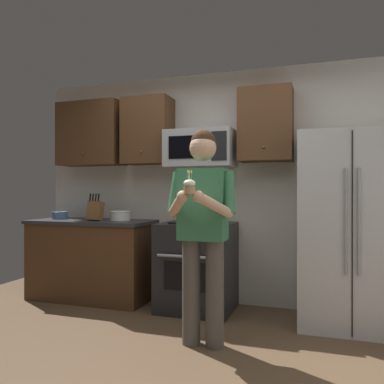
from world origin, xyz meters
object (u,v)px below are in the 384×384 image
object	(u,v)px
oven_range	(197,266)
person	(202,223)
knife_block	(95,211)
bowl_small_colored	(60,215)
microwave	(200,149)
bowl_large_white	(120,215)
cupcake	(189,186)
refrigerator	(349,230)

from	to	relation	value
oven_range	person	size ratio (longest dim) A/B	0.53
knife_block	bowl_small_colored	world-z (taller)	knife_block
microwave	bowl_large_white	bearing A→B (deg)	-176.77
person	knife_block	bearing A→B (deg)	150.48
bowl_large_white	microwave	bearing A→B (deg)	3.23
bowl_small_colored	cupcake	size ratio (longest dim) A/B	1.10
refrigerator	oven_range	bearing A→B (deg)	178.50
knife_block	bowl_small_colored	bearing A→B (deg)	170.20
bowl_small_colored	person	size ratio (longest dim) A/B	0.11
oven_range	cupcake	world-z (taller)	cupcake
bowl_large_white	bowl_small_colored	world-z (taller)	bowl_large_white
oven_range	knife_block	bearing A→B (deg)	-178.62
cupcake	bowl_small_colored	bearing A→B (deg)	148.29
refrigerator	cupcake	world-z (taller)	refrigerator
bowl_large_white	knife_block	bearing A→B (deg)	-160.77
person	microwave	bearing A→B (deg)	108.09
person	cupcake	size ratio (longest dim) A/B	10.13
bowl_large_white	oven_range	bearing A→B (deg)	-3.97
oven_range	knife_block	xyz separation A→B (m)	(-1.22, -0.03, 0.57)
bowl_large_white	cupcake	xyz separation A→B (m)	(1.29, -1.31, 0.32)
bowl_small_colored	person	world-z (taller)	person
knife_block	bowl_large_white	world-z (taller)	knife_block
microwave	person	size ratio (longest dim) A/B	0.42
microwave	refrigerator	distance (m)	1.72
oven_range	knife_block	world-z (taller)	knife_block
oven_range	refrigerator	distance (m)	1.56
bowl_large_white	person	xyz separation A→B (m)	(1.29, -0.98, 0.02)
microwave	person	distance (m)	1.30
oven_range	refrigerator	size ratio (longest dim) A/B	0.52
bowl_small_colored	microwave	bearing A→B (deg)	1.69
oven_range	bowl_small_colored	xyz separation A→B (m)	(-1.78, 0.07, 0.50)
bowl_large_white	bowl_small_colored	distance (m)	0.83
oven_range	bowl_large_white	distance (m)	1.08
knife_block	bowl_large_white	bearing A→B (deg)	19.23
oven_range	person	bearing A→B (deg)	-69.73
oven_range	bowl_large_white	xyz separation A→B (m)	(-0.95, 0.07, 0.52)
bowl_large_white	cupcake	distance (m)	1.86
knife_block	cupcake	size ratio (longest dim) A/B	1.84
knife_block	person	distance (m)	1.79
refrigerator	bowl_small_colored	distance (m)	3.28
refrigerator	bowl_small_colored	xyz separation A→B (m)	(-3.28, 0.11, 0.07)
oven_range	bowl_large_white	bearing A→B (deg)	176.03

